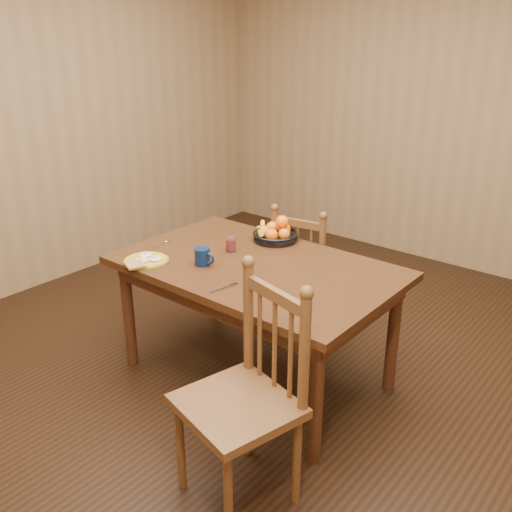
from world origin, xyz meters
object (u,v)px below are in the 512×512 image
Objects in this scene: coffee_mug at (203,256)px; fruit_bowl at (275,233)px; chair_far at (306,273)px; chair_near at (245,398)px; breakfast_plate at (146,260)px; dining_table at (256,278)px.

fruit_bowl is (0.07, 0.58, -0.00)m from coffee_mug.
chair_far is at bearing 75.91° from fruit_bowl.
chair_near is 1.01m from coffee_mug.
breakfast_plate is (-0.42, -1.03, 0.31)m from chair_far.
chair_far is 0.93m from coffee_mug.
chair_near is 3.25× the size of fruit_bowl.
chair_far reaches higher than breakfast_plate.
coffee_mug is at bearing -97.07° from fruit_bowl.
breakfast_plate is 0.94× the size of fruit_bowl.
dining_table is at bearing 140.34° from chair_near.
breakfast_plate is 0.34m from coffee_mug.
chair_near reaches higher than coffee_mug.
breakfast_plate is 2.27× the size of coffee_mug.
chair_far is at bearing 80.71° from coffee_mug.
chair_far reaches higher than coffee_mug.
coffee_mug reaches higher than breakfast_plate.
chair_near is at bearing -53.50° from dining_table.
breakfast_plate reaches higher than dining_table.
fruit_bowl is (-0.72, 1.14, 0.29)m from chair_near.
chair_near is 3.46× the size of breakfast_plate.
fruit_bowl reaches higher than dining_table.
breakfast_plate is (-0.51, -0.39, 0.10)m from dining_table.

